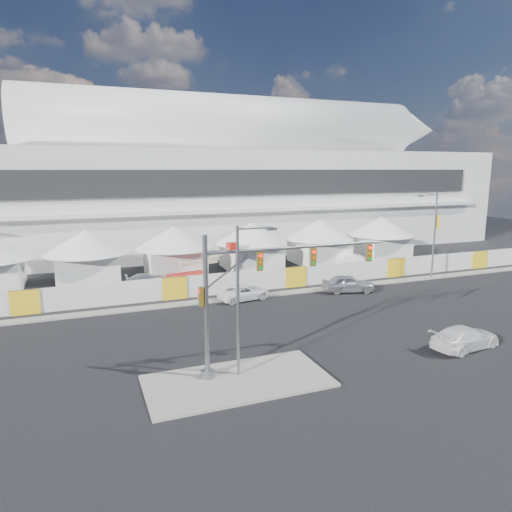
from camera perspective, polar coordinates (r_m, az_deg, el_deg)
name	(u,v)px	position (r m, az deg, el deg)	size (l,w,h in m)	color
ground	(309,347)	(30.64, 6.68, -11.27)	(160.00, 160.00, 0.00)	black
median_island	(238,381)	(25.89, -2.31, -15.34)	(10.00, 5.00, 0.15)	gray
far_curb	(421,278)	(51.56, 19.97, -2.64)	(80.00, 1.20, 0.12)	gray
stadium	(233,183)	(70.14, -2.87, 9.15)	(80.00, 24.80, 21.98)	silver
tent_row	(214,244)	(51.64, -5.28, 1.49)	(53.40, 8.40, 5.40)	white
hoarding_fence	(295,277)	(45.28, 4.85, -2.60)	(70.00, 0.25, 2.00)	silver
scaffold_tower	(450,201)	(85.38, 23.09, 6.29)	(4.40, 4.40, 12.00)	#595B60
sedan_silver	(348,284)	(44.02, 11.45, -3.40)	(4.87, 1.96, 1.66)	silver
pickup_curb	(244,292)	(40.76, -1.52, -4.58)	(4.77, 2.20, 1.33)	white
pickup_near	(465,337)	(32.95, 24.67, -9.24)	(5.09, 2.07, 1.48)	white
lot_car_a	(356,261)	(55.30, 12.40, -0.63)	(4.50, 1.57, 1.48)	white
lot_car_b	(465,257)	(62.09, 24.62, -0.11)	(4.47, 1.80, 1.52)	black
lot_car_c	(148,280)	(46.63, -13.31, -2.91)	(4.45, 1.81, 1.29)	silver
traffic_mast	(247,295)	(25.33, -1.18, -4.93)	(11.40, 0.77, 7.96)	slate
streetlight_median	(242,291)	(24.84, -1.81, -4.37)	(2.33, 0.23, 8.41)	slate
streetlight_curb	(433,229)	(51.40, 21.27, 3.14)	(2.69, 0.61, 9.08)	slate
boom_lift	(194,274)	(46.35, -7.70, -2.30)	(7.80, 2.43, 3.88)	red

